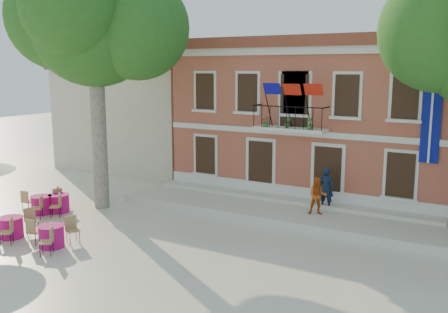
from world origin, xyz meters
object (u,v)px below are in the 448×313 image
Objects in this scene: cafe_table_0 at (59,202)px; cafe_table_2 at (11,226)px; plane_tree_west at (94,23)px; cafe_table_1 at (51,235)px; pedestrian_orange at (318,196)px; cafe_table_3 at (42,204)px; pedestrian_navy at (326,188)px.

cafe_table_0 is 0.97× the size of cafe_table_2.
cafe_table_1 is at bearing -65.73° from plane_tree_west.
pedestrian_orange is at bearing 39.75° from cafe_table_2.
cafe_table_1 is (-6.92, -7.40, -0.64)m from pedestrian_orange.
cafe_table_1 is 1.00× the size of cafe_table_3.
cafe_table_2 is 0.99× the size of cafe_table_3.
plane_tree_west is 5.79× the size of cafe_table_3.
pedestrian_navy reaches higher than cafe_table_2.
cafe_table_0 and cafe_table_3 have the same top height.
plane_tree_west reaches higher than cafe_table_2.
plane_tree_west reaches higher than pedestrian_orange.
cafe_table_1 is at bearing -35.72° from cafe_table_3.
cafe_table_0 is at bearing 135.04° from cafe_table_1.
plane_tree_west is at bearing 53.83° from cafe_table_3.
pedestrian_navy is 10.92m from cafe_table_1.
cafe_table_3 is at bearing -126.17° from plane_tree_west.
pedestrian_orange reaches higher than cafe_table_0.
cafe_table_0 is 3.36m from cafe_table_2.
pedestrian_navy is at bearing 27.70° from cafe_table_0.
plane_tree_west is at bearing 22.71° from pedestrian_navy.
pedestrian_navy is at bearing 65.38° from pedestrian_orange.
pedestrian_orange is at bearing 46.90° from cafe_table_1.
plane_tree_west is 11.90m from pedestrian_navy.
cafe_table_0 is (-10.05, -4.28, -0.64)m from pedestrian_orange.
pedestrian_orange reaches higher than cafe_table_1.
cafe_table_3 is at bearing -129.64° from cafe_table_0.
pedestrian_navy reaches higher than pedestrian_orange.
cafe_table_3 is (-10.50, -4.83, -0.64)m from pedestrian_orange.
cafe_table_3 is at bearing 28.96° from pedestrian_navy.
pedestrian_orange is (9.01, 2.78, -6.90)m from plane_tree_west.
plane_tree_west reaches higher than cafe_table_0.
cafe_table_0 and cafe_table_2 have the same top height.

